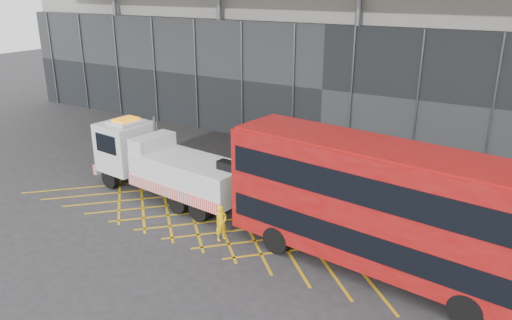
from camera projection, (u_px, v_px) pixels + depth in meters
The scene contains 6 objects.
ground_plane at pixel (189, 203), 24.89m from camera, with size 120.00×120.00×0.00m, color #29292B.
road_markings at pixel (215, 210), 24.10m from camera, with size 19.96×7.16×0.01m.
construction_building at pixel (365, 4), 35.78m from camera, with size 55.00×23.97×18.00m.
recovery_truck at pixel (164, 164), 25.21m from camera, with size 10.82×3.57×3.75m.
bus_towed at pixel (384, 205), 18.14m from camera, with size 12.50×4.30×4.99m.
worker at pixel (221, 223), 21.14m from camera, with size 0.58×0.38×1.58m, color yellow.
Camera 1 is at (14.60, -17.72, 10.39)m, focal length 35.00 mm.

